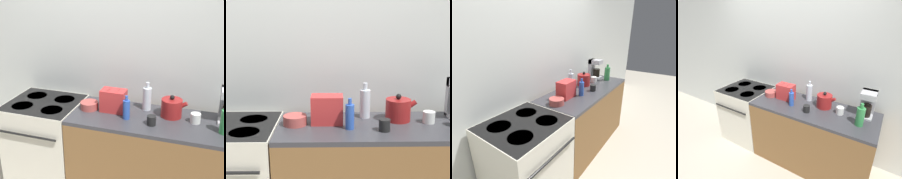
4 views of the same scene
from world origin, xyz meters
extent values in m
cube|color=silver|center=(0.00, 0.73, 1.30)|extent=(8.00, 0.05, 2.60)
cube|color=silver|center=(-0.62, 0.34, 0.46)|extent=(0.74, 0.68, 0.91)
cube|color=black|center=(-0.62, 0.34, 0.90)|extent=(0.73, 0.67, 0.02)
cylinder|color=black|center=(-0.78, 0.20, 0.91)|extent=(0.22, 0.22, 0.01)
cylinder|color=black|center=(-0.45, 0.20, 0.91)|extent=(0.22, 0.22, 0.01)
cylinder|color=black|center=(-0.78, 0.48, 0.91)|extent=(0.22, 0.22, 0.01)
cylinder|color=black|center=(-0.45, 0.48, 0.91)|extent=(0.22, 0.22, 0.01)
cylinder|color=black|center=(-0.62, -0.03, 0.71)|extent=(0.63, 0.02, 0.02)
cube|color=brown|center=(0.58, 0.32, 0.44)|extent=(1.63, 0.64, 0.88)
cube|color=#38383D|center=(0.58, 0.32, 0.90)|extent=(1.63, 0.64, 0.04)
cylinder|color=maroon|center=(0.70, 0.43, 1.00)|extent=(0.20, 0.20, 0.17)
sphere|color=black|center=(0.70, 0.43, 1.11)|extent=(0.04, 0.04, 0.04)
cylinder|color=maroon|center=(0.79, 0.43, 1.03)|extent=(0.11, 0.04, 0.09)
cube|color=red|center=(0.14, 0.37, 1.02)|extent=(0.24, 0.15, 0.22)
cube|color=black|center=(0.10, 0.37, 1.13)|extent=(0.03, 0.11, 0.01)
cube|color=black|center=(0.18, 0.37, 1.13)|extent=(0.03, 0.11, 0.01)
cylinder|color=silver|center=(0.44, 0.50, 1.03)|extent=(0.08, 0.08, 0.23)
cylinder|color=silver|center=(0.44, 0.50, 1.17)|extent=(0.03, 0.03, 0.06)
cylinder|color=#2D56B7|center=(0.31, 0.24, 1.01)|extent=(0.06, 0.06, 0.18)
cylinder|color=#2D56B7|center=(0.31, 0.24, 1.12)|extent=(0.03, 0.03, 0.05)
cylinder|color=white|center=(0.92, 0.37, 0.96)|extent=(0.09, 0.09, 0.09)
cylinder|color=black|center=(0.55, 0.20, 0.96)|extent=(0.08, 0.08, 0.09)
cylinder|color=#B24C47|center=(-0.10, 0.34, 0.95)|extent=(0.18, 0.18, 0.07)
camera|label=1|loc=(1.00, -2.27, 2.23)|focal=50.00mm
camera|label=2|loc=(0.18, -1.90, 1.73)|focal=50.00mm
camera|label=3|loc=(-1.57, -0.80, 1.78)|focal=28.00mm
camera|label=4|loc=(1.35, -1.52, 2.05)|focal=28.00mm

